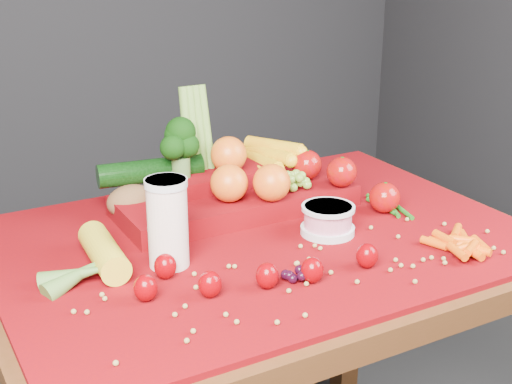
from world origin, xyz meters
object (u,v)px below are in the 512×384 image
milk_glass (167,220)px  yogurt_bowl (328,219)px  table (261,282)px  produce_mound (238,183)px

milk_glass → yogurt_bowl: milk_glass is taller
table → produce_mound: (0.03, 0.16, 0.17)m
milk_glass → produce_mound: size_ratio=0.29×
milk_glass → yogurt_bowl: 0.34m
produce_mound → milk_glass: bearing=-142.0°
table → yogurt_bowl: yogurt_bowl is taller
table → produce_mound: size_ratio=1.86×
table → milk_glass: bearing=-170.8°
yogurt_bowl → produce_mound: produce_mound is taller
yogurt_bowl → milk_glass: bearing=176.3°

